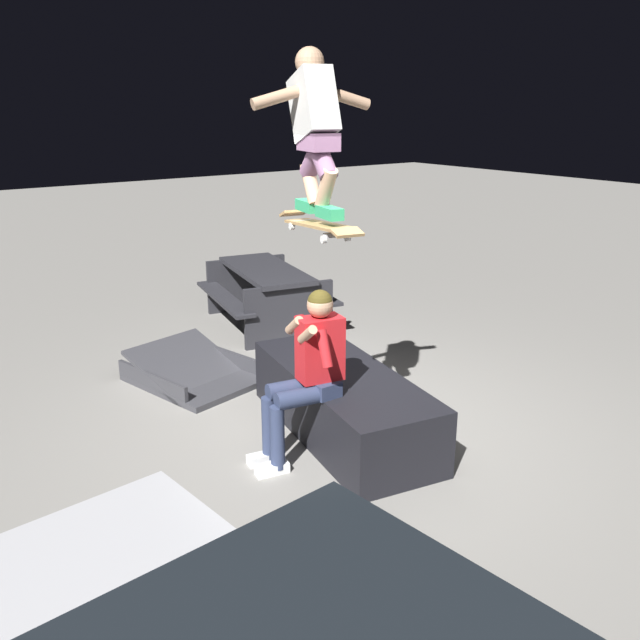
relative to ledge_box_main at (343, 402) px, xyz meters
The scene contains 7 objects.
ground_plane 0.29m from the ledge_box_main, 92.86° to the right, with size 40.00×40.00×0.00m, color gray.
ledge_box_main is the anchor object (origin of this frame).
person_sitting_on_ledge 0.75m from the ledge_box_main, 111.51° to the left, with size 0.60×0.78×1.39m.
skateboard 1.69m from the ledge_box_main, 120.84° to the left, with size 1.04×0.40×0.13m.
skater_airborne 2.35m from the ledge_box_main, 115.97° to the left, with size 0.64×0.88×1.12m.
kicker_ramp 1.84m from the ledge_box_main, 17.01° to the left, with size 1.37×1.20×0.44m.
picnic_table_back 3.08m from the ledge_box_main, 19.81° to the right, with size 1.94×1.66×0.75m.
Camera 1 is at (-4.10, 3.36, 2.71)m, focal length 37.72 mm.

